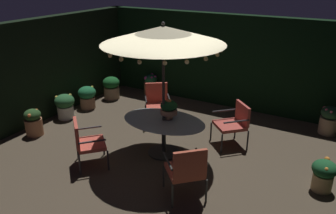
{
  "coord_description": "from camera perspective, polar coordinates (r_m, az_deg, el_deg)",
  "views": [
    {
      "loc": [
        3.27,
        -5.51,
        3.62
      ],
      "look_at": [
        0.02,
        0.14,
        0.98
      ],
      "focal_mm": 36.68,
      "sensor_mm": 36.0,
      "label": 1
    }
  ],
  "objects": [
    {
      "name": "potted_plant_front_corner",
      "position": [
        8.52,
        -21.46,
        -2.34
      ],
      "size": [
        0.39,
        0.39,
        0.64
      ],
      "color": "#A96C48",
      "rests_on": "ground_plane"
    },
    {
      "name": "hedge_backdrop_left",
      "position": [
        9.15,
        -20.85,
        5.65
      ],
      "size": [
        0.3,
        6.84,
        2.52
      ],
      "primitive_type": "cube",
      "color": "black",
      "rests_on": "ground_plane"
    },
    {
      "name": "potted_plant_right_near",
      "position": [
        6.61,
        24.45,
        -10.09
      ],
      "size": [
        0.42,
        0.43,
        0.58
      ],
      "color": "tan",
      "rests_on": "ground_plane"
    },
    {
      "name": "patio_umbrella",
      "position": [
        6.47,
        -0.8,
        11.84
      ],
      "size": [
        2.36,
        2.36,
        2.72
      ],
      "color": "#32302F",
      "rests_on": "ground_plane"
    },
    {
      "name": "hedge_backdrop_rear",
      "position": [
        9.66,
        9.26,
        7.63
      ],
      "size": [
        7.57,
        0.3,
        2.52
      ],
      "primitive_type": "cube",
      "color": "black",
      "rests_on": "ground_plane"
    },
    {
      "name": "potted_plant_right_far",
      "position": [
        10.32,
        -9.39,
        3.25
      ],
      "size": [
        0.5,
        0.5,
        0.67
      ],
      "color": "#846C52",
      "rests_on": "ground_plane"
    },
    {
      "name": "ground_plane",
      "position": [
        7.37,
        -0.7,
        -7.47
      ],
      "size": [
        7.57,
        6.84,
        0.02
      ],
      "primitive_type": "cube",
      "color": "#493D2E"
    },
    {
      "name": "potted_plant_back_left",
      "position": [
        10.53,
        -2.89,
        3.77
      ],
      "size": [
        0.41,
        0.41,
        0.63
      ],
      "color": "#B16B4A",
      "rests_on": "ground_plane"
    },
    {
      "name": "potted_plant_back_right",
      "position": [
        9.2,
        -16.76,
        0.29
      ],
      "size": [
        0.5,
        0.5,
        0.64
      ],
      "color": "beige",
      "rests_on": "ground_plane"
    },
    {
      "name": "potted_plant_left_far",
      "position": [
        8.84,
        25.25,
        -1.93
      ],
      "size": [
        0.45,
        0.43,
        0.67
      ],
      "color": "tan",
      "rests_on": "ground_plane"
    },
    {
      "name": "patio_chair_east",
      "position": [
        5.72,
        3.1,
        -10.21
      ],
      "size": [
        0.87,
        0.87,
        1.0
      ],
      "color": "#2F322E",
      "rests_on": "ground_plane"
    },
    {
      "name": "patio_dining_table",
      "position": [
        7.04,
        -0.72,
        -3.35
      ],
      "size": [
        1.78,
        1.19,
        0.76
      ],
      "color": "#2F322E",
      "rests_on": "ground_plane"
    },
    {
      "name": "centerpiece_planter",
      "position": [
        6.94,
        0.14,
        -0.14
      ],
      "size": [
        0.35,
        0.35,
        0.43
      ],
      "color": "tan",
      "rests_on": "patio_dining_table"
    },
    {
      "name": "patio_chair_north",
      "position": [
        8.51,
        -1.82,
        0.96
      ],
      "size": [
        0.83,
        0.83,
        0.99
      ],
      "color": "#2F2D2D",
      "rests_on": "ground_plane"
    },
    {
      "name": "patio_chair_northeast",
      "position": [
        6.82,
        -13.53,
        -5.38
      ],
      "size": [
        0.85,
        0.84,
        0.95
      ],
      "color": "#312B2C",
      "rests_on": "ground_plane"
    },
    {
      "name": "potted_plant_back_center",
      "position": [
        9.72,
        -13.28,
        1.72
      ],
      "size": [
        0.49,
        0.49,
        0.62
      ],
      "color": "#8C6249",
      "rests_on": "ground_plane"
    },
    {
      "name": "patio_chair_southeast",
      "position": [
        7.58,
        10.93,
        -2.35
      ],
      "size": [
        0.89,
        0.89,
        0.93
      ],
      "color": "#2C2B2D",
      "rests_on": "ground_plane"
    }
  ]
}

